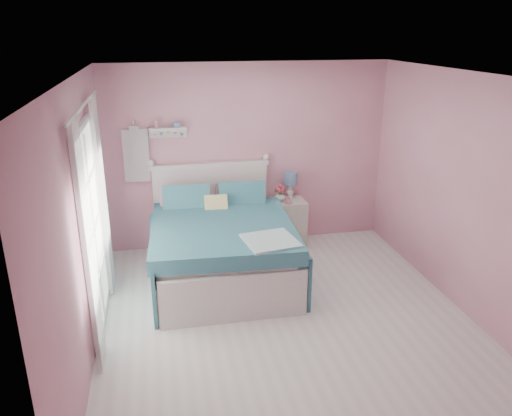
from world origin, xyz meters
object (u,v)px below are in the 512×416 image
object	(u,v)px
bed	(221,247)
vase	(280,196)
table_lamp	(291,180)
nightstand	(288,222)
teacup	(288,201)

from	to	relation	value
bed	vase	size ratio (longest dim) A/B	14.25
table_lamp	vase	xyz separation A→B (m)	(-0.18, -0.10, -0.20)
bed	table_lamp	bearing A→B (deg)	41.68
nightstand	teacup	size ratio (longest dim) A/B	7.18
bed	table_lamp	xyz separation A→B (m)	(1.14, 0.91, 0.54)
bed	nightstand	size ratio (longest dim) A/B	3.21
bed	table_lamp	size ratio (longest dim) A/B	5.57
bed	nightstand	xyz separation A→B (m)	(1.09, 0.83, -0.07)
nightstand	table_lamp	distance (m)	0.62
vase	teacup	world-z (taller)	vase
vase	teacup	distance (m)	0.15
table_lamp	vase	size ratio (longest dim) A/B	2.56
table_lamp	teacup	size ratio (longest dim) A/B	4.14
table_lamp	teacup	world-z (taller)	table_lamp
nightstand	teacup	bearing A→B (deg)	-105.45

